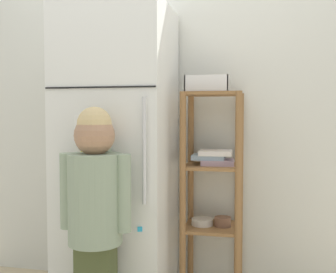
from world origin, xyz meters
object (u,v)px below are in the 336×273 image
Objects in this scene: refrigerator at (118,156)px; child_standing at (95,198)px; fruit_bin at (209,86)px; pantry_shelf_unit at (213,180)px.

child_standing is at bearing -86.80° from refrigerator.
pantry_shelf_unit is at bearing -34.62° from fruit_bin.
refrigerator is 1.40× the size of pantry_shelf_unit.
fruit_bin is (-0.03, 0.02, 0.55)m from pantry_shelf_unit.
pantry_shelf_unit reaches higher than child_standing.
pantry_shelf_unit is at bearing 45.65° from child_standing.
refrigerator reaches higher than fruit_bin.
child_standing is 0.93m from fruit_bin.
refrigerator is 0.67m from fruit_bin.
refrigerator is 0.57m from pantry_shelf_unit.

